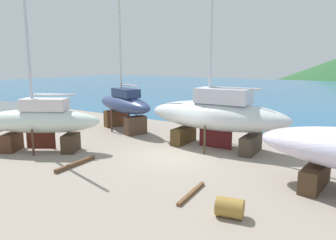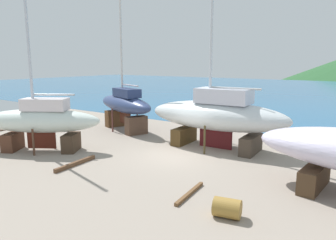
% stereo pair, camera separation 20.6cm
% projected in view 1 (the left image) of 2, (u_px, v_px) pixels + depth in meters
% --- Properties ---
extents(ground_plane, '(43.25, 43.25, 0.00)m').
position_uv_depth(ground_plane, '(146.00, 169.00, 15.39)').
color(ground_plane, gray).
extents(sea_water, '(166.19, 73.15, 0.01)m').
position_uv_depth(sea_water, '(318.00, 92.00, 53.87)').
color(sea_water, '#276495').
rests_on(sea_water, ground).
extents(sailboat_small_center, '(6.91, 5.26, 11.07)m').
position_uv_depth(sailboat_small_center, '(40.00, 121.00, 18.14)').
color(sailboat_small_center, '#502F21').
rests_on(sailboat_small_center, ground).
extents(sailboat_far_slipway, '(8.81, 3.19, 13.94)m').
position_uv_depth(sailboat_far_slipway, '(217.00, 115.00, 18.79)').
color(sailboat_far_slipway, '#4A361A').
rests_on(sailboat_far_slipway, ground).
extents(sailboat_large_starboard, '(7.21, 4.23, 11.64)m').
position_uv_depth(sailboat_large_starboard, '(124.00, 105.00, 23.73)').
color(sailboat_large_starboard, brown).
rests_on(sailboat_large_starboard, ground).
extents(barrel_tipped_right, '(1.02, 0.84, 0.66)m').
position_uv_depth(barrel_tipped_right, '(230.00, 208.00, 10.53)').
color(barrel_tipped_right, olive).
rests_on(barrel_tipped_right, ground).
extents(timber_short_cross, '(0.40, 2.35, 0.13)m').
position_uv_depth(timber_short_cross, '(191.00, 193.00, 12.34)').
color(timber_short_cross, brown).
rests_on(timber_short_cross, ground).
extents(timber_plank_near, '(0.44, 2.66, 0.20)m').
position_uv_depth(timber_plank_near, '(76.00, 164.00, 15.80)').
color(timber_plank_near, brown).
rests_on(timber_plank_near, ground).
extents(timber_long_fore, '(3.03, 1.16, 0.18)m').
position_uv_depth(timber_long_fore, '(44.00, 124.00, 25.91)').
color(timber_long_fore, brown).
rests_on(timber_long_fore, ground).
extents(timber_long_aft, '(2.13, 2.51, 0.11)m').
position_uv_depth(timber_long_aft, '(14.00, 124.00, 26.20)').
color(timber_long_aft, brown).
rests_on(timber_long_aft, ground).
extents(timber_plank_far, '(0.51, 2.49, 0.12)m').
position_uv_depth(timber_plank_far, '(3.00, 130.00, 23.90)').
color(timber_plank_far, brown).
rests_on(timber_plank_far, ground).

